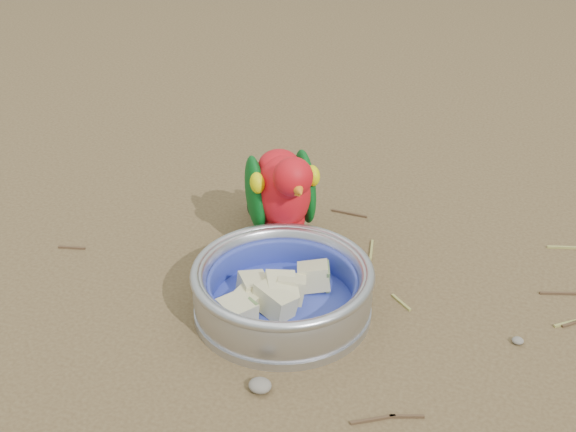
% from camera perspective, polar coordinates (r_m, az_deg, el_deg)
% --- Properties ---
extents(ground, '(60.00, 60.00, 0.00)m').
position_cam_1_polar(ground, '(0.86, -1.97, -10.86)').
color(ground, brown).
extents(food_bowl, '(0.20, 0.20, 0.02)m').
position_cam_1_polar(food_bowl, '(0.93, -0.38, -6.52)').
color(food_bowl, '#B2B2BA').
rests_on(food_bowl, ground).
extents(bowl_wall, '(0.20, 0.20, 0.04)m').
position_cam_1_polar(bowl_wall, '(0.91, -0.39, -5.00)').
color(bowl_wall, '#B2B2BA').
rests_on(bowl_wall, food_bowl).
extents(fruit_wedges, '(0.12, 0.12, 0.03)m').
position_cam_1_polar(fruit_wedges, '(0.91, -0.39, -5.36)').
color(fruit_wedges, '#C3BA88').
rests_on(fruit_wedges, food_bowl).
extents(lory_parrot, '(0.18, 0.20, 0.15)m').
position_cam_1_polar(lory_parrot, '(1.00, -0.36, 1.09)').
color(lory_parrot, red).
rests_on(lory_parrot, ground).
extents(ground_debris, '(0.90, 0.80, 0.01)m').
position_cam_1_polar(ground_debris, '(0.89, 1.95, -8.90)').
color(ground_debris, olive).
rests_on(ground_debris, ground).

